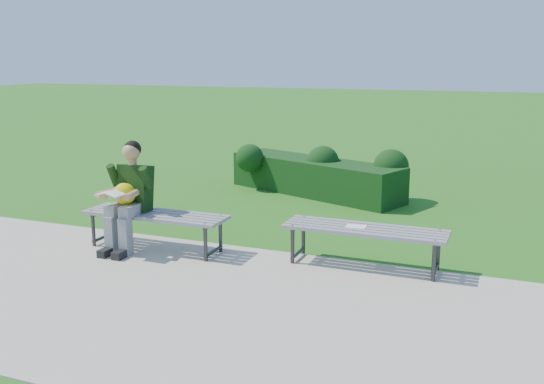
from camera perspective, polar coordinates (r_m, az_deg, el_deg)
The scene contains 7 objects.
ground at distance 7.43m, azimuth -0.83°, elevation -5.54°, with size 80.00×80.00×0.00m.
walkway at distance 5.95m, azimuth -7.42°, elevation -10.24°, with size 30.00×3.50×0.02m.
hedge at distance 10.44m, azimuth 4.39°, elevation 1.75°, with size 3.34×1.92×0.86m.
bench_left at distance 7.47m, azimuth -10.93°, elevation -2.37°, with size 1.80×0.50×0.46m.
bench_right at distance 6.79m, azimuth 8.72°, elevation -3.78°, with size 1.80×0.50×0.46m.
seated_boy at distance 7.48m, azimuth -13.36°, elevation -0.09°, with size 0.56×0.76×1.31m.
paper_sheet at distance 6.79m, azimuth 7.92°, elevation -3.23°, with size 0.23×0.18×0.01m.
Camera 1 is at (2.72, -6.53, 2.29)m, focal length 40.00 mm.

